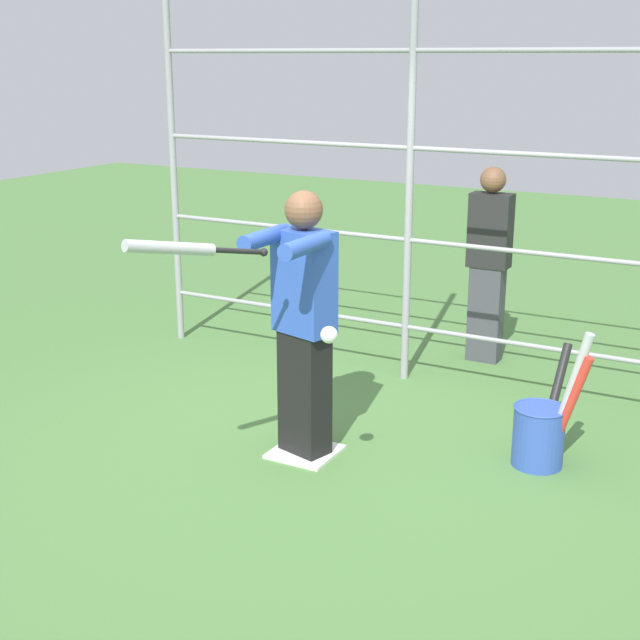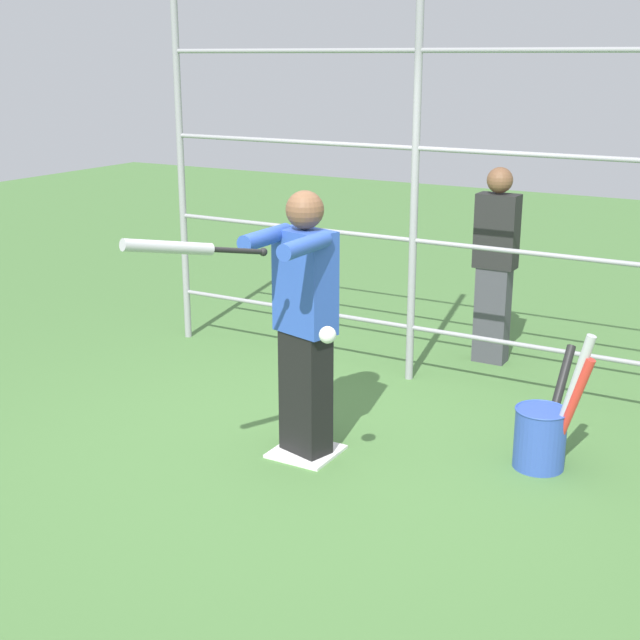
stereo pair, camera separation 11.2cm
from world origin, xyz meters
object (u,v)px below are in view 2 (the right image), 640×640
(baseball_bat_swinging, at_px, (181,248))
(bat_bucket, at_px, (544,432))
(batter, at_px, (304,317))
(softball_in_flight, at_px, (328,335))
(bystander_behind_fence, at_px, (495,263))

(baseball_bat_swinging, distance_m, bat_bucket, 2.52)
(batter, xyz_separation_m, bat_bucket, (-1.38, -0.58, -0.68))
(baseball_bat_swinging, relative_size, softball_in_flight, 8.96)
(bat_bucket, bearing_deg, softball_in_flight, 48.31)
(baseball_bat_swinging, xyz_separation_m, softball_in_flight, (-0.61, -0.47, -0.50))
(batter, bearing_deg, bat_bucket, -157.05)
(baseball_bat_swinging, distance_m, softball_in_flight, 0.92)
(baseball_bat_swinging, relative_size, bystander_behind_fence, 0.53)
(batter, distance_m, baseball_bat_swinging, 1.12)
(batter, distance_m, bat_bucket, 1.65)
(bat_bucket, bearing_deg, bystander_behind_fence, -61.20)
(baseball_bat_swinging, bearing_deg, bystander_behind_fence, -100.14)
(baseball_bat_swinging, height_order, bat_bucket, baseball_bat_swinging)
(batter, relative_size, softball_in_flight, 17.71)
(softball_in_flight, distance_m, bystander_behind_fence, 2.82)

